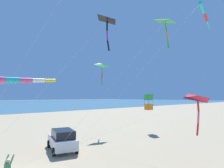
{
  "coord_description": "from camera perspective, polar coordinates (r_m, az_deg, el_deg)",
  "views": [
    {
      "loc": [
        -11.73,
        3.14,
        4.73
      ],
      "look_at": [
        1.06,
        -8.95,
        5.97
      ],
      "focal_mm": 29.8,
      "sensor_mm": 36.0,
      "label": 1
    }
  ],
  "objects": [
    {
      "name": "kite_box_checkered_midright",
      "position": [
        26.19,
        11.14,
        -5.44
      ],
      "size": [
        1.04,
        12.5,
        5.13
      ],
      "color": "green",
      "rests_on": "ground_plane"
    },
    {
      "name": "cooler_box",
      "position": [
        20.76,
        -18.07,
        -16.41
      ],
      "size": [
        0.62,
        0.42,
        0.42
      ],
      "color": "orange",
      "rests_on": "ground_plane"
    },
    {
      "name": "parked_car",
      "position": [
        17.84,
        -15.0,
        -16.12
      ],
      "size": [
        4.65,
        3.01,
        1.85
      ],
      "color": "silver",
      "rests_on": "ground_plane"
    },
    {
      "name": "kite_windsock_rainbow_low_near",
      "position": [
        16.18,
        -29.45,
        1.02
      ],
      "size": [
        1.21,
        8.25,
        6.34
      ],
      "color": "red",
      "rests_on": "ground_plane"
    },
    {
      "name": "kite_delta_orange_high_right",
      "position": [
        15.28,
        -1.47,
        19.04
      ],
      "size": [
        3.88,
        9.28,
        11.04
      ],
      "color": "black",
      "rests_on": "ground_plane"
    },
    {
      "name": "kite_delta_red_high_left",
      "position": [
        15.2,
        24.87,
        -4.05
      ],
      "size": [
        9.06,
        11.28,
        5.09
      ],
      "color": "red",
      "rests_on": "ground_plane"
    },
    {
      "name": "kite_delta_green_low_center",
      "position": [
        25.8,
        -2.99,
        5.64
      ],
      "size": [
        2.2,
        9.31,
        9.6
      ],
      "color": "green",
      "rests_on": "ground_plane"
    },
    {
      "name": "kite_windsock_black_fish_shape",
      "position": [
        23.57,
        26.32,
        19.01
      ],
      "size": [
        8.57,
        14.08,
        14.39
      ],
      "color": "#1EB7C6",
      "rests_on": "ground_plane"
    },
    {
      "name": "kite_delta_teal_far_right",
      "position": [
        20.3,
        16.05,
        17.98
      ],
      "size": [
        4.98,
        11.39,
        12.66
      ],
      "color": "green",
      "rests_on": "ground_plane"
    }
  ]
}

